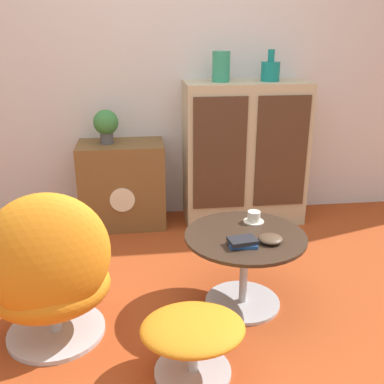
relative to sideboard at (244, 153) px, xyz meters
name	(u,v)px	position (x,y,z in m)	size (l,w,h in m)	color
ground_plane	(185,338)	(-0.62, -1.43, -0.54)	(12.00, 12.00, 0.00)	#9E3D19
wall_back	(159,49)	(-0.62, 0.23, 0.76)	(6.40, 0.06, 2.60)	silver
sideboard	(244,153)	(0.00, 0.00, 0.00)	(0.92, 0.41, 1.08)	tan
tv_console	(122,185)	(-0.94, 0.01, -0.22)	(0.63, 0.39, 0.65)	brown
egg_chair	(49,274)	(-1.25, -1.36, -0.17)	(0.66, 0.62, 0.80)	#B7B7BC
ottoman	(193,335)	(-0.61, -1.67, -0.33)	(0.46, 0.39, 0.28)	#B7B7BC
coffee_table	(244,258)	(-0.27, -1.17, -0.26)	(0.65, 0.65, 0.43)	#B7B7BC
vase_leftmost	(221,67)	(-0.20, 0.00, 0.65)	(0.13, 0.13, 0.21)	#2D8E6B
vase_inner_left	(270,70)	(0.17, 0.00, 0.62)	(0.14, 0.14, 0.22)	#147A75
potted_plant	(106,124)	(-1.03, 0.01, 0.25)	(0.18, 0.18, 0.25)	#4C4C51
teacup	(254,218)	(-0.18, -1.02, -0.09)	(0.11, 0.11, 0.06)	silver
book_stack	(243,242)	(-0.31, -1.30, -0.10)	(0.15, 0.12, 0.04)	#1E478C
bowl	(270,239)	(-0.16, -1.28, -0.10)	(0.12, 0.12, 0.04)	#4C3828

